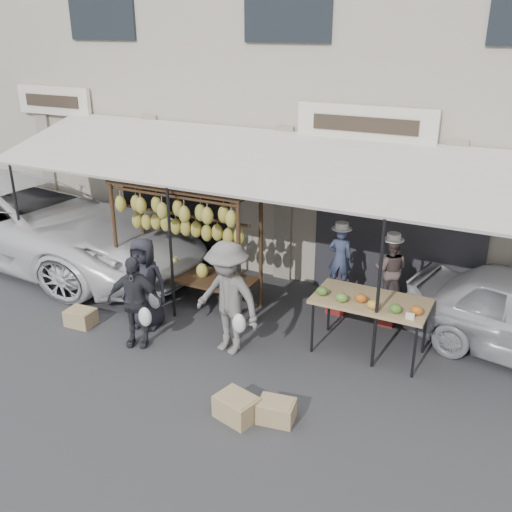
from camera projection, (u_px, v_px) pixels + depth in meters
The scene contains 16 objects.
ground_plane at pixel (187, 363), 8.53m from camera, with size 90.00×90.00×0.00m, color #2D2D30.
shophouse at pixel (341, 76), 12.52m from camera, with size 24.00×6.15×7.30m.
awning at pixel (256, 163), 9.44m from camera, with size 10.00×2.35×2.92m.
banana_rack at pixel (184, 221), 9.77m from camera, with size 2.60×0.90×2.24m.
produce_table at pixel (370, 303), 8.44m from camera, with size 1.70×0.90×1.04m.
vendor_left at pixel (340, 258), 9.66m from camera, with size 0.41×0.27×1.12m, color #394162.
vendor_right at pixel (391, 270), 9.29m from camera, with size 0.54×0.42×1.12m, color brown.
customer_left at pixel (145, 283), 9.30m from camera, with size 0.76×0.49×1.55m, color #23222A.
customer_mid at pixel (135, 301), 8.77m from camera, with size 0.87×0.36×1.48m, color #2D2E33.
customer_right at pixel (228, 298), 8.52m from camera, with size 1.16×0.67×1.80m, color slate.
stool_left at pixel (338, 300), 9.96m from camera, with size 0.33×0.33×0.46m, color maroon.
stool_right at pixel (387, 312), 9.58m from camera, with size 0.30×0.30×0.42m, color maroon.
crate_near_a at pixel (237, 407), 7.28m from camera, with size 0.52×0.39×0.31m, color tan.
crate_near_b at pixel (276, 411), 7.24m from camera, with size 0.46×0.35×0.28m, color tan.
crate_far at pixel (81, 317), 9.55m from camera, with size 0.46×0.35×0.28m, color tan.
van at pixel (22, 200), 12.12m from camera, with size 2.73×5.92×2.47m, color white.
Camera 1 is at (4.20, -6.05, 4.70)m, focal length 40.00 mm.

